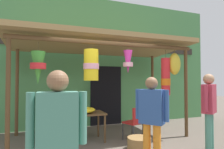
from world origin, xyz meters
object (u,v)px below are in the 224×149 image
at_px(flower_heap_on_table, 80,110).
at_px(shopper_by_bananas, 209,105).
at_px(vendor_in_orange, 152,115).
at_px(display_table, 78,116).
at_px(folding_chair, 135,120).
at_px(wicker_basket_spare, 139,143).
at_px(customer_foreground, 57,136).

relative_size(flower_heap_on_table, shopper_by_bananas, 0.50).
distance_m(vendor_in_orange, shopper_by_bananas, 1.65).
xyz_separation_m(display_table, flower_heap_on_table, (0.02, -0.07, 0.16)).
bearing_deg(folding_chair, wicker_basket_spare, -109.29).
xyz_separation_m(display_table, customer_foreground, (-0.74, -2.81, 0.32)).
bearing_deg(wicker_basket_spare, display_table, 139.65).
height_order(customer_foreground, shopper_by_bananas, shopper_by_bananas).
bearing_deg(display_table, vendor_in_orange, -65.10).
height_order(flower_heap_on_table, vendor_in_orange, vendor_in_orange).
height_order(display_table, folding_chair, folding_chair).
bearing_deg(vendor_in_orange, display_table, 114.90).
xyz_separation_m(flower_heap_on_table, vendor_in_orange, (0.88, -1.87, 0.14)).
xyz_separation_m(folding_chair, customer_foreground, (-2.11, -2.42, 0.45)).
bearing_deg(display_table, wicker_basket_spare, -40.35).
relative_size(flower_heap_on_table, customer_foreground, 0.51).
bearing_deg(vendor_in_orange, flower_heap_on_table, 115.14).
height_order(display_table, wicker_basket_spare, display_table).
relative_size(customer_foreground, shopper_by_bananas, 0.98).
bearing_deg(folding_chair, customer_foreground, -131.08).
bearing_deg(wicker_basket_spare, customer_foreground, -136.28).
bearing_deg(display_table, folding_chair, -15.56).
xyz_separation_m(flower_heap_on_table, folding_chair, (1.35, -0.31, -0.29)).
distance_m(flower_heap_on_table, customer_foreground, 2.84).
xyz_separation_m(flower_heap_on_table, shopper_by_bananas, (2.50, -1.55, 0.19)).
bearing_deg(shopper_by_bananas, customer_foreground, -160.00).
distance_m(flower_heap_on_table, folding_chair, 1.42).
distance_m(display_table, vendor_in_orange, 2.16).
bearing_deg(customer_foreground, display_table, 75.31).
xyz_separation_m(display_table, shopper_by_bananas, (2.52, -1.62, 0.35)).
relative_size(display_table, shopper_by_bananas, 0.79).
relative_size(folding_chair, wicker_basket_spare, 1.61).
bearing_deg(customer_foreground, vendor_in_orange, 28.02).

